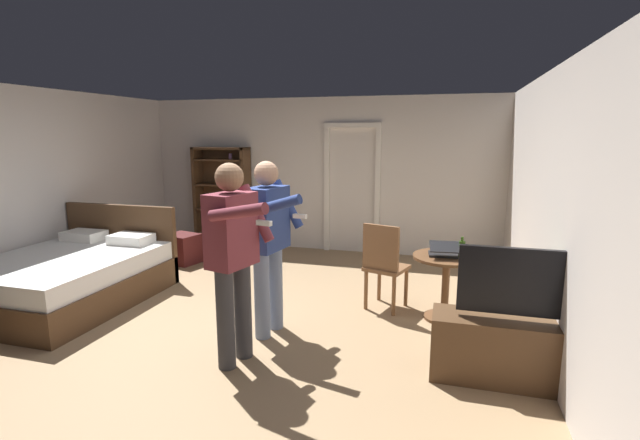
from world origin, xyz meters
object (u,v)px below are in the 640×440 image
(person_striped_shirt, at_px, (269,236))
(suitcase_small, at_px, (183,249))
(person_blue_shirt, at_px, (233,251))
(suitcase_dark, at_px, (214,247))
(tv_flatscreen, at_px, (514,345))
(wooden_chair, at_px, (384,263))
(bottle_on_table, at_px, (462,250))
(laptop, at_px, (445,252))
(side_table, at_px, (446,276))
(bookshelf, at_px, (223,193))
(bed, at_px, (70,276))

(person_striped_shirt, bearing_deg, suitcase_small, 138.67)
(person_blue_shirt, bearing_deg, suitcase_dark, 121.78)
(tv_flatscreen, height_order, wooden_chair, tv_flatscreen)
(person_blue_shirt, bearing_deg, bottle_on_table, 36.70)
(suitcase_dark, bearing_deg, person_striped_shirt, -40.91)
(tv_flatscreen, height_order, laptop, tv_flatscreen)
(laptop, height_order, suitcase_dark, laptop)
(suitcase_small, bearing_deg, tv_flatscreen, -12.46)
(person_striped_shirt, bearing_deg, laptop, 25.60)
(tv_flatscreen, relative_size, person_striped_shirt, 0.74)
(tv_flatscreen, distance_m, suitcase_dark, 4.85)
(side_table, bearing_deg, bookshelf, 148.24)
(bookshelf, relative_size, bottle_on_table, 7.58)
(suitcase_small, bearing_deg, person_blue_shirt, -35.19)
(wooden_chair, bearing_deg, bookshelf, 144.11)
(bottle_on_table, xyz_separation_m, wooden_chair, (-0.81, 0.16, -0.25))
(wooden_chair, bearing_deg, laptop, -11.14)
(tv_flatscreen, distance_m, suitcase_small, 5.00)
(wooden_chair, relative_size, person_blue_shirt, 0.57)
(bed, bearing_deg, side_table, 8.65)
(tv_flatscreen, relative_size, suitcase_small, 2.72)
(suitcase_dark, bearing_deg, tv_flatscreen, -22.88)
(suitcase_dark, height_order, suitcase_small, suitcase_small)
(side_table, relative_size, person_blue_shirt, 0.41)
(laptop, relative_size, suitcase_small, 0.76)
(laptop, xyz_separation_m, suitcase_small, (-3.88, 1.18, -0.53))
(suitcase_dark, relative_size, suitcase_small, 1.12)
(bed, distance_m, suitcase_small, 1.83)
(bookshelf, height_order, bottle_on_table, bookshelf)
(person_blue_shirt, height_order, person_striped_shirt, person_blue_shirt)
(laptop, height_order, person_blue_shirt, person_blue_shirt)
(side_table, bearing_deg, wooden_chair, 172.86)
(bookshelf, relative_size, suitcase_dark, 3.30)
(bed, distance_m, laptop, 4.32)
(tv_flatscreen, relative_size, laptop, 3.58)
(laptop, bearing_deg, side_table, 59.05)
(laptop, xyz_separation_m, person_blue_shirt, (-1.70, -1.42, 0.25))
(tv_flatscreen, xyz_separation_m, person_blue_shirt, (-2.26, -0.31, 0.68))
(bottle_on_table, relative_size, person_blue_shirt, 0.13)
(bottle_on_table, xyz_separation_m, person_blue_shirt, (-1.86, -1.39, 0.21))
(person_striped_shirt, height_order, suitcase_small, person_striped_shirt)
(bookshelf, height_order, person_blue_shirt, same)
(bookshelf, xyz_separation_m, suitcase_small, (-0.07, -1.23, -0.71))
(suitcase_dark, bearing_deg, bed, -99.38)
(side_table, bearing_deg, tv_flatscreen, -65.01)
(wooden_chair, bearing_deg, suitcase_dark, 154.32)
(tv_flatscreen, xyz_separation_m, person_striped_shirt, (-2.21, 0.33, 0.68))
(side_table, relative_size, person_striped_shirt, 0.42)
(bottle_on_table, bearing_deg, bookshelf, 148.31)
(tv_flatscreen, relative_size, suitcase_dark, 2.43)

